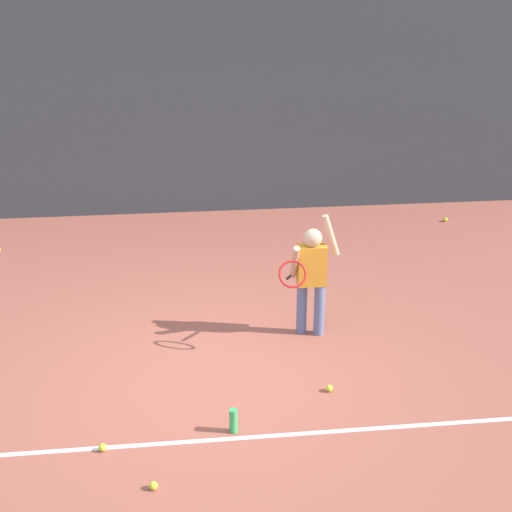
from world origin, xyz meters
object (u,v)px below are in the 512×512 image
(tennis_ball_2, at_px, (153,486))
(water_bottle, at_px, (233,421))
(tennis_player, at_px, (311,272))
(tennis_ball_7, at_px, (445,220))
(tennis_ball_0, at_px, (103,447))
(tennis_ball_3, at_px, (329,388))

(tennis_ball_2, bearing_deg, water_bottle, 44.46)
(tennis_player, bearing_deg, water_bottle, -119.82)
(tennis_ball_2, xyz_separation_m, tennis_ball_7, (4.46, 5.75, 0.00))
(tennis_ball_0, relative_size, tennis_ball_3, 1.00)
(tennis_ball_3, bearing_deg, tennis_ball_0, -162.09)
(tennis_ball_0, height_order, tennis_ball_3, same)
(tennis_player, bearing_deg, tennis_ball_3, -90.82)
(tennis_ball_2, distance_m, tennis_ball_7, 7.28)
(water_bottle, bearing_deg, tennis_ball_2, -135.54)
(tennis_ball_3, xyz_separation_m, tennis_ball_7, (2.84, 4.57, 0.00))
(tennis_ball_2, distance_m, tennis_ball_3, 2.01)
(tennis_ball_0, xyz_separation_m, tennis_ball_3, (2.04, 0.66, 0.00))
(tennis_ball_2, relative_size, tennis_ball_3, 1.00)
(water_bottle, bearing_deg, tennis_player, 59.88)
(tennis_player, relative_size, water_bottle, 6.14)
(water_bottle, relative_size, tennis_ball_3, 3.33)
(water_bottle, bearing_deg, tennis_ball_0, -172.89)
(water_bottle, relative_size, tennis_ball_7, 3.33)
(tennis_player, height_order, tennis_ball_7, tennis_player)
(water_bottle, relative_size, tennis_ball_2, 3.33)
(tennis_player, xyz_separation_m, tennis_ball_3, (-0.02, -1.15, -0.69))
(tennis_player, relative_size, tennis_ball_7, 20.46)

